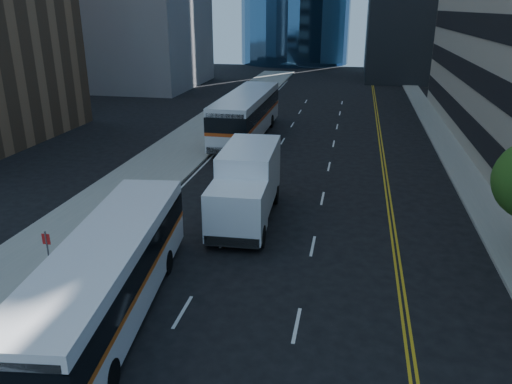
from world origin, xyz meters
TOP-DOWN VIEW (x-y plane):
  - ground at (0.00, 0.00)m, footprint 160.00×160.00m
  - sidewalk_west at (-10.50, 25.00)m, footprint 5.00×90.00m
  - sidewalk_east at (9.00, 25.00)m, footprint 2.00×90.00m
  - bus_front at (-5.75, 1.30)m, footprint 3.93×11.76m
  - bus_rear at (-6.60, 26.89)m, footprint 3.09×13.67m
  - box_truck at (-3.01, 10.30)m, footprint 2.83×7.44m

SIDE VIEW (x-z plane):
  - ground at x=0.00m, z-range 0.00..0.00m
  - sidewalk_west at x=-10.50m, z-range 0.00..0.15m
  - sidewalk_east at x=9.00m, z-range 0.00..0.15m
  - bus_front at x=-5.75m, z-range 0.14..3.11m
  - box_truck at x=-3.01m, z-range 0.10..3.61m
  - bus_rear at x=-6.60m, z-range 0.16..3.68m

